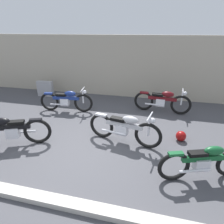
{
  "coord_description": "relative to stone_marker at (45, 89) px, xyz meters",
  "views": [
    {
      "loc": [
        1.79,
        -3.99,
        2.91
      ],
      "look_at": [
        0.51,
        1.27,
        0.55
      ],
      "focal_mm": 30.58,
      "sensor_mm": 36.0,
      "label": 1
    }
  ],
  "objects": [
    {
      "name": "stone_marker",
      "position": [
        0.0,
        0.0,
        0.0
      ],
      "size": [
        0.75,
        0.25,
        0.71
      ],
      "primitive_type": "cube",
      "rotation": [
        0.0,
        0.0,
        0.07
      ],
      "color": "#9E9EA3",
      "rests_on": "ground_plane"
    },
    {
      "name": "helmet",
      "position": [
        5.85,
        -2.64,
        -0.21
      ],
      "size": [
        0.29,
        0.29,
        0.29
      ],
      "primitive_type": "sphere",
      "color": "maroon",
      "rests_on": "ground_plane"
    },
    {
      "name": "building_wall",
      "position": [
        3.27,
        0.96,
        1.0
      ],
      "size": [
        18.0,
        0.3,
        2.7
      ],
      "primitive_type": "cube",
      "color": "#B2A893",
      "rests_on": "ground_plane"
    },
    {
      "name": "curb_strip",
      "position": [
        3.27,
        -5.42,
        -0.29
      ],
      "size": [
        18.0,
        0.24,
        0.12
      ],
      "primitive_type": "cube",
      "color": "#B7B2A8",
      "rests_on": "ground_plane"
    },
    {
      "name": "motorcycle_blue",
      "position": [
        1.79,
        -1.44,
        0.09
      ],
      "size": [
        2.03,
        0.59,
        0.91
      ],
      "rotation": [
        0.0,
        0.0,
        0.13
      ],
      "color": "black",
      "rests_on": "ground_plane"
    },
    {
      "name": "ground_plane",
      "position": [
        3.27,
        -3.63,
        -0.35
      ],
      "size": [
        40.0,
        40.0,
        0.0
      ],
      "primitive_type": "plane",
      "color": "#47474C"
    },
    {
      "name": "motorcycle_silver",
      "position": [
        4.31,
        -3.11,
        0.1
      ],
      "size": [
        2.07,
        0.65,
        0.94
      ],
      "rotation": [
        0.0,
        0.0,
        -0.18
      ],
      "color": "black",
      "rests_on": "ground_plane"
    },
    {
      "name": "motorcycle_green",
      "position": [
        6.16,
        -4.08,
        0.07
      ],
      "size": [
        1.85,
        0.83,
        0.87
      ],
      "rotation": [
        0.0,
        0.0,
        0.34
      ],
      "color": "black",
      "rests_on": "ground_plane"
    },
    {
      "name": "motorcycle_maroon",
      "position": [
        5.32,
        -0.68,
        0.1
      ],
      "size": [
        2.09,
        0.58,
        0.94
      ],
      "rotation": [
        0.0,
        0.0,
        -0.08
      ],
      "color": "black",
      "rests_on": "ground_plane"
    },
    {
      "name": "motorcycle_black",
      "position": [
        1.39,
        -3.96,
        0.1
      ],
      "size": [
        1.96,
        0.98,
        0.94
      ],
      "rotation": [
        0.0,
        0.0,
        3.54
      ],
      "color": "black",
      "rests_on": "ground_plane"
    }
  ]
}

